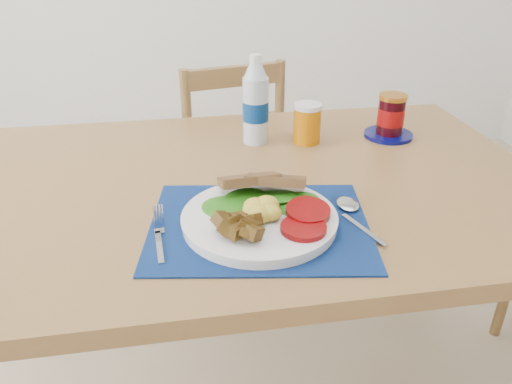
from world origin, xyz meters
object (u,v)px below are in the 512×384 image
at_px(breakfast_plate, 257,216).
at_px(juice_glass, 307,124).
at_px(chair_far, 227,147).
at_px(jam_on_saucer, 390,118).
at_px(water_bottle, 256,105).

bearing_deg(breakfast_plate, juice_glass, 66.90).
relative_size(chair_far, juice_glass, 10.41).
relative_size(juice_glass, jam_on_saucer, 0.76).
distance_m(breakfast_plate, water_bottle, 0.45).
height_order(juice_glass, jam_on_saucer, jam_on_saucer).
xyz_separation_m(juice_glass, jam_on_saucer, (0.24, 0.00, 0.00)).
bearing_deg(juice_glass, water_bottle, 169.51).
bearing_deg(juice_glass, chair_far, 108.52).
xyz_separation_m(water_bottle, jam_on_saucer, (0.37, -0.02, -0.05)).
bearing_deg(chair_far, water_bottle, 82.43).
bearing_deg(chair_far, jam_on_saucer, 117.94).
bearing_deg(juice_glass, breakfast_plate, -116.80).
bearing_deg(water_bottle, chair_far, 93.64).
bearing_deg(water_bottle, breakfast_plate, -99.24).
bearing_deg(chair_far, breakfast_plate, 76.21).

